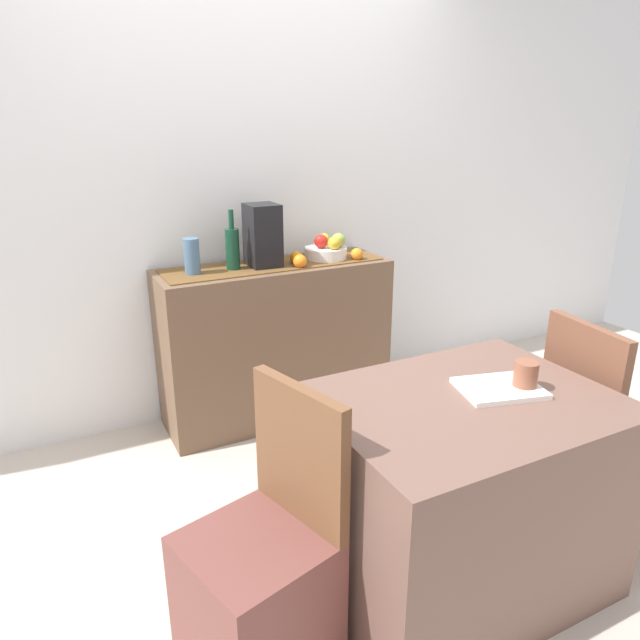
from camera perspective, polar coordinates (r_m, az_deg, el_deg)
ground_plane at (r=2.75m, az=2.25°, el=-17.69°), size 6.40×6.40×0.02m
room_wall_rear at (r=3.29m, az=-7.86°, el=13.95°), size 6.40×0.06×2.70m
sideboard_console at (r=3.29m, az=-4.32°, el=-2.18°), size 1.27×0.42×0.89m
table_runner at (r=3.15m, az=-4.53°, el=5.43°), size 1.19×0.32×0.01m
fruit_bowl at (r=3.28m, az=0.57°, el=6.61°), size 0.24×0.24×0.06m
apple_front at (r=3.27m, az=1.82°, el=7.84°), size 0.08×0.08×0.08m
apple_center at (r=3.33m, az=0.40°, el=7.93°), size 0.07×0.07×0.07m
apple_upper at (r=3.24m, az=0.09°, el=7.73°), size 0.08×0.08×0.08m
apple_right at (r=3.21m, az=1.43°, el=7.56°), size 0.07×0.07×0.07m
wine_bottle at (r=3.05m, az=-8.58°, el=7.00°), size 0.07×0.07×0.31m
coffee_maker at (r=3.10m, az=-5.64°, el=8.22°), size 0.16×0.18×0.33m
ceramic_vase at (r=2.99m, az=-12.45°, el=6.07°), size 0.08×0.08×0.19m
orange_loose_near_bowl at (r=3.08m, az=-1.98°, el=5.77°), size 0.07×0.07×0.07m
orange_loose_far at (r=3.26m, az=3.64°, el=6.46°), size 0.07×0.07×0.07m
orange_loose_end at (r=3.16m, az=-2.31°, el=6.12°), size 0.07×0.07×0.07m
dining_table at (r=2.24m, az=13.44°, el=-15.99°), size 1.00×0.77×0.74m
open_book at (r=2.13m, az=17.19°, el=-6.41°), size 0.32×0.27×0.02m
coffee_cup at (r=2.15m, az=19.50°, el=-5.22°), size 0.08×0.08×0.11m
chair_near_window at (r=1.99m, az=-5.82°, el=-24.62°), size 0.49×0.49×0.90m
chair_by_corner at (r=2.79m, az=25.64°, el=-12.39°), size 0.45×0.45×0.90m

